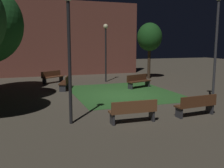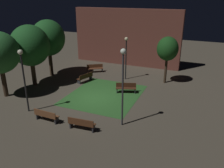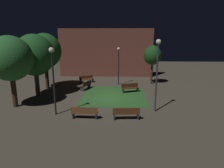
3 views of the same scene
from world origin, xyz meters
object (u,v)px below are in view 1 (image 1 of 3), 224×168
object	(u,v)px
bench_front_right	(138,81)
lamp_post_plaza_west	(217,31)
bench_path_side	(65,82)
lamp_post_path_center	(69,36)
bench_back_row	(133,111)
bench_by_lamp	(52,76)
tree_near_wall	(150,37)
lamp_post_near_wall	(106,43)
bench_lawn_edge	(196,105)

from	to	relation	value
bench_front_right	lamp_post_plaza_west	distance (m)	6.29
bench_path_side	lamp_post_plaza_west	size ratio (longest dim) A/B	0.35
bench_path_side	lamp_post_path_center	distance (m)	7.72
bench_front_right	lamp_post_plaza_west	world-z (taller)	lamp_post_plaza_west
bench_back_row	bench_by_lamp	bearing A→B (deg)	99.19
tree_near_wall	lamp_post_near_wall	xyz separation A→B (m)	(-3.97, -0.56, -0.43)
lamp_post_plaza_west	bench_lawn_edge	bearing A→B (deg)	-143.56
lamp_post_near_wall	bench_by_lamp	bearing A→B (deg)	168.45
bench_back_row	tree_near_wall	distance (m)	12.72
lamp_post_near_wall	lamp_post_plaza_west	xyz separation A→B (m)	(2.83, -8.56, 0.53)
bench_lawn_edge	tree_near_wall	world-z (taller)	tree_near_wall
bench_by_lamp	lamp_post_plaza_west	size ratio (longest dim) A/B	0.33
bench_back_row	lamp_post_path_center	xyz separation A→B (m)	(-2.21, 0.71, 2.73)
bench_lawn_edge	lamp_post_plaza_west	distance (m)	4.08
bench_by_lamp	lamp_post_plaza_west	world-z (taller)	lamp_post_plaza_west
tree_near_wall	lamp_post_plaza_west	size ratio (longest dim) A/B	0.87
bench_front_right	bench_by_lamp	world-z (taller)	same
bench_by_lamp	tree_near_wall	bearing A→B (deg)	-1.80
lamp_post_near_wall	lamp_post_plaza_west	distance (m)	9.03
bench_path_side	lamp_post_plaza_west	xyz separation A→B (m)	(6.29, -6.24, 3.03)
bench_back_row	bench_by_lamp	distance (m)	11.14
bench_back_row	bench_front_right	size ratio (longest dim) A/B	0.98
tree_near_wall	lamp_post_near_wall	world-z (taller)	tree_near_wall
bench_back_row	bench_lawn_edge	xyz separation A→B (m)	(2.81, 0.00, 0.00)
lamp_post_plaza_west	tree_near_wall	bearing A→B (deg)	82.88
lamp_post_plaza_west	bench_by_lamp	bearing A→B (deg)	125.92
bench_path_side	lamp_post_near_wall	bearing A→B (deg)	33.82
bench_front_right	bench_by_lamp	bearing A→B (deg)	141.68
bench_lawn_edge	bench_front_right	distance (m)	6.92
bench_front_right	lamp_post_plaza_west	xyz separation A→B (m)	(1.60, -5.27, 3.03)
bench_path_side	tree_near_wall	distance (m)	8.49
bench_back_row	lamp_post_near_wall	world-z (taller)	lamp_post_near_wall
bench_lawn_edge	bench_path_side	size ratio (longest dim) A/B	0.98
bench_front_right	lamp_post_near_wall	size ratio (longest dim) A/B	0.42
bench_front_right	lamp_post_near_wall	world-z (taller)	lamp_post_near_wall
bench_by_lamp	lamp_post_near_wall	distance (m)	4.75
bench_path_side	lamp_post_plaza_west	distance (m)	9.37
bench_lawn_edge	lamp_post_path_center	xyz separation A→B (m)	(-5.02, 0.71, 2.73)
bench_back_row	lamp_post_plaza_west	world-z (taller)	lamp_post_plaza_west
bench_by_lamp	tree_near_wall	size ratio (longest dim) A/B	0.38
bench_back_row	lamp_post_plaza_west	distance (m)	6.08
bench_by_lamp	lamp_post_near_wall	xyz separation A→B (m)	(3.96, -0.81, 2.50)
bench_path_side	bench_front_right	bearing A→B (deg)	-11.65
bench_path_side	bench_by_lamp	xyz separation A→B (m)	(-0.49, 3.13, 0.00)
bench_front_right	bench_by_lamp	distance (m)	6.61
tree_near_wall	bench_front_right	bearing A→B (deg)	-125.47
bench_lawn_edge	bench_by_lamp	distance (m)	11.91
bench_lawn_edge	lamp_post_path_center	size ratio (longest dim) A/B	0.39
bench_by_lamp	tree_near_wall	xyz separation A→B (m)	(7.93, -0.25, 2.93)
bench_front_right	tree_near_wall	size ratio (longest dim) A/B	0.40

